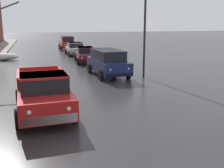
{
  "coord_description": "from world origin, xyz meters",
  "views": [
    {
      "loc": [
        -1.95,
        -2.29,
        3.67
      ],
      "look_at": [
        1.23,
        8.63,
        1.05
      ],
      "focal_mm": 43.2,
      "sensor_mm": 36.0,
      "label": 1
    }
  ],
  "objects_px": {
    "suv_darkblue_parked_kerbside_close": "(108,62)",
    "suv_red_queued_behind_truck": "(67,42)",
    "sedan_silver_parked_far_down_block": "(75,48)",
    "sedan_maroon_parked_kerbside_mid": "(85,54)",
    "street_lamp_post": "(145,24)",
    "pickup_truck_red_approaching_near_lane": "(43,93)"
  },
  "relations": [
    {
      "from": "suv_darkblue_parked_kerbside_close",
      "to": "sedan_maroon_parked_kerbside_mid",
      "type": "distance_m",
      "value": 6.83
    },
    {
      "from": "sedan_maroon_parked_kerbside_mid",
      "to": "sedan_silver_parked_far_down_block",
      "type": "xyz_separation_m",
      "value": [
        -0.05,
        5.94,
        -0.0
      ]
    },
    {
      "from": "pickup_truck_red_approaching_near_lane",
      "to": "street_lamp_post",
      "type": "distance_m",
      "value": 9.18
    },
    {
      "from": "suv_darkblue_parked_kerbside_close",
      "to": "sedan_silver_parked_far_down_block",
      "type": "bearing_deg",
      "value": 91.57
    },
    {
      "from": "sedan_silver_parked_far_down_block",
      "to": "street_lamp_post",
      "type": "xyz_separation_m",
      "value": [
        2.46,
        -14.17,
        2.79
      ]
    },
    {
      "from": "suv_darkblue_parked_kerbside_close",
      "to": "suv_red_queued_behind_truck",
      "type": "relative_size",
      "value": 1.02
    },
    {
      "from": "pickup_truck_red_approaching_near_lane",
      "to": "sedan_maroon_parked_kerbside_mid",
      "type": "xyz_separation_m",
      "value": [
        4.35,
        13.85,
        -0.13
      ]
    },
    {
      "from": "sedan_maroon_parked_kerbside_mid",
      "to": "street_lamp_post",
      "type": "relative_size",
      "value": 0.67
    },
    {
      "from": "suv_red_queued_behind_truck",
      "to": "sedan_silver_parked_far_down_block",
      "type": "bearing_deg",
      "value": -88.88
    },
    {
      "from": "sedan_maroon_parked_kerbside_mid",
      "to": "suv_red_queued_behind_truck",
      "type": "bearing_deg",
      "value": 90.84
    },
    {
      "from": "sedan_maroon_parked_kerbside_mid",
      "to": "sedan_silver_parked_far_down_block",
      "type": "distance_m",
      "value": 5.94
    },
    {
      "from": "suv_darkblue_parked_kerbside_close",
      "to": "street_lamp_post",
      "type": "bearing_deg",
      "value": -33.58
    },
    {
      "from": "sedan_maroon_parked_kerbside_mid",
      "to": "suv_red_queued_behind_truck",
      "type": "distance_m",
      "value": 12.52
    },
    {
      "from": "pickup_truck_red_approaching_near_lane",
      "to": "suv_darkblue_parked_kerbside_close",
      "type": "xyz_separation_m",
      "value": [
        4.64,
        7.02,
        0.11
      ]
    },
    {
      "from": "street_lamp_post",
      "to": "suv_red_queued_behind_truck",
      "type": "bearing_deg",
      "value": 97.12
    },
    {
      "from": "pickup_truck_red_approaching_near_lane",
      "to": "street_lamp_post",
      "type": "bearing_deg",
      "value": 39.75
    },
    {
      "from": "suv_red_queued_behind_truck",
      "to": "street_lamp_post",
      "type": "height_order",
      "value": "street_lamp_post"
    },
    {
      "from": "sedan_silver_parked_far_down_block",
      "to": "suv_red_queued_behind_truck",
      "type": "xyz_separation_m",
      "value": [
        -0.13,
        6.58,
        0.24
      ]
    },
    {
      "from": "suv_red_queued_behind_truck",
      "to": "street_lamp_post",
      "type": "distance_m",
      "value": 21.06
    },
    {
      "from": "pickup_truck_red_approaching_near_lane",
      "to": "sedan_maroon_parked_kerbside_mid",
      "type": "relative_size",
      "value": 1.18
    },
    {
      "from": "sedan_maroon_parked_kerbside_mid",
      "to": "sedan_silver_parked_far_down_block",
      "type": "height_order",
      "value": "same"
    },
    {
      "from": "sedan_maroon_parked_kerbside_mid",
      "to": "suv_red_queued_behind_truck",
      "type": "relative_size",
      "value": 0.93
    }
  ]
}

